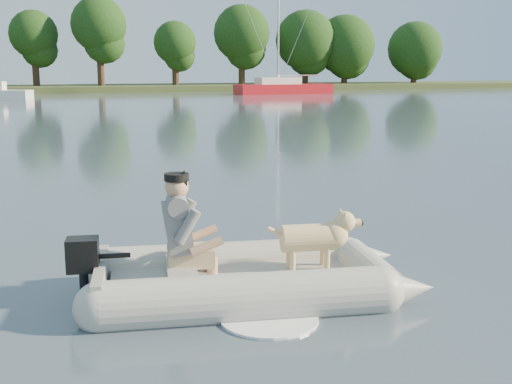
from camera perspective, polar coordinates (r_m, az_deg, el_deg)
name	(u,v)px	position (r m, az deg, el deg)	size (l,w,h in m)	color
water	(309,289)	(7.18, 4.69, -8.56)	(160.00, 160.00, 0.00)	#4E5E6A
shore_bank	(62,89)	(68.28, -16.84, 8.75)	(160.00, 12.00, 0.70)	#47512D
treeline	(119,38)	(67.85, -12.07, 13.23)	(84.66, 7.35, 9.27)	#332316
dinghy	(249,239)	(6.81, -0.66, -4.24)	(4.77, 3.29, 1.42)	#ABABA6
man	(180,224)	(6.74, -6.80, -2.83)	(0.75, 0.64, 1.11)	slate
dog	(308,242)	(7.01, 4.66, -4.48)	(0.96, 0.34, 0.64)	tan
outboard_motor	(84,275)	(6.84, -15.06, -7.10)	(0.43, 0.30, 0.81)	black
motorboat	(0,88)	(52.65, -21.83, 8.61)	(4.70, 1.81, 1.99)	white
sailboat	(283,88)	(59.77, 2.38, 9.22)	(9.01, 2.96, 12.27)	#B2141C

